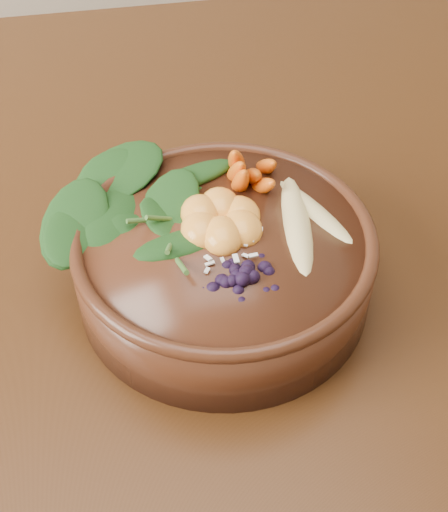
{
  "coord_description": "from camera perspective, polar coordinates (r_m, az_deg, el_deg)",
  "views": [
    {
      "loc": [
        0.13,
        -0.51,
        1.22
      ],
      "look_at": [
        0.2,
        -0.1,
        0.79
      ],
      "focal_mm": 50.0,
      "sensor_mm": 36.0,
      "label": 1
    }
  ],
  "objects": [
    {
      "name": "mandarin_cluster",
      "position": [
        0.58,
        -0.24,
        3.68
      ],
      "size": [
        0.08,
        0.08,
        0.03
      ],
      "primitive_type": null,
      "rotation": [
        0.0,
        0.0,
        0.08
      ],
      "color": "#FF9C33",
      "rests_on": "stoneware_bowl"
    },
    {
      "name": "kale_heap",
      "position": [
        0.6,
        -4.92,
        5.57
      ],
      "size": [
        0.17,
        0.16,
        0.04
      ],
      "primitive_type": null,
      "rotation": [
        0.0,
        0.0,
        0.08
      ],
      "color": "#1C4818",
      "rests_on": "stoneware_bowl"
    },
    {
      "name": "blueberry_pile",
      "position": [
        0.53,
        1.75,
        -0.67
      ],
      "size": [
        0.12,
        0.1,
        0.03
      ],
      "primitive_type": null,
      "rotation": [
        0.0,
        0.0,
        0.08
      ],
      "color": "black",
      "rests_on": "stoneware_bowl"
    },
    {
      "name": "banana_halves",
      "position": [
        0.59,
        6.66,
        3.98
      ],
      "size": [
        0.08,
        0.14,
        0.02
      ],
      "rotation": [
        0.0,
        0.0,
        0.08
      ],
      "color": "#E0CC84",
      "rests_on": "stoneware_bowl"
    },
    {
      "name": "coconut_flakes",
      "position": [
        0.56,
        0.63,
        0.76
      ],
      "size": [
        0.08,
        0.07,
        0.01
      ],
      "primitive_type": null,
      "rotation": [
        0.0,
        0.0,
        0.08
      ],
      "color": "white",
      "rests_on": "stoneware_bowl"
    },
    {
      "name": "stoneware_bowl",
      "position": [
        0.6,
        0.0,
        -0.67
      ],
      "size": [
        0.27,
        0.27,
        0.07
      ],
      "primitive_type": "cylinder",
      "rotation": [
        0.0,
        0.0,
        0.08
      ],
      "color": "#492313",
      "rests_on": "dining_table"
    },
    {
      "name": "dining_table",
      "position": [
        0.77,
        -16.67,
        -3.76
      ],
      "size": [
        1.6,
        0.9,
        0.75
      ],
      "color": "#331C0C",
      "rests_on": "ground"
    },
    {
      "name": "carrot_cluster",
      "position": [
        0.61,
        2.39,
        8.9
      ],
      "size": [
        0.06,
        0.06,
        0.07
      ],
      "primitive_type": null,
      "rotation": [
        0.0,
        0.0,
        0.08
      ],
      "color": "orange",
      "rests_on": "stoneware_bowl"
    }
  ]
}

